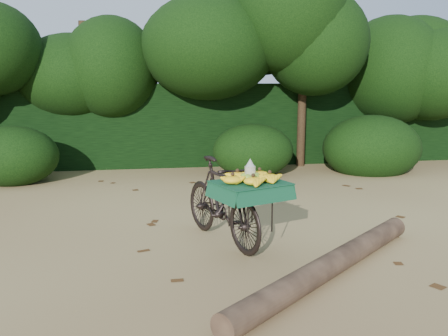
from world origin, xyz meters
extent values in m
plane|color=tan|center=(0.00, 0.00, 0.00)|extent=(80.00, 80.00, 0.00)
imported|color=black|center=(0.27, 0.49, 0.49)|extent=(1.01, 1.69, 0.98)
cube|color=black|center=(0.48, -0.07, 0.80)|extent=(0.48, 0.53, 0.02)
cube|color=#13492E|center=(0.48, -0.07, 0.82)|extent=(0.87, 0.80, 0.01)
ellipsoid|color=olive|center=(0.54, -0.05, 0.87)|extent=(0.09, 0.08, 0.10)
ellipsoid|color=olive|center=(0.48, -0.01, 0.87)|extent=(0.09, 0.08, 0.10)
ellipsoid|color=olive|center=(0.41, -0.06, 0.87)|extent=(0.09, 0.08, 0.10)
ellipsoid|color=olive|center=(0.44, -0.13, 0.87)|extent=(0.09, 0.08, 0.10)
ellipsoid|color=olive|center=(0.52, -0.12, 0.87)|extent=(0.09, 0.08, 0.10)
cylinder|color=#EAE5C6|center=(0.47, -0.06, 0.92)|extent=(0.11, 0.11, 0.15)
cylinder|color=brown|center=(1.15, -0.66, 0.11)|extent=(2.60, 2.21, 0.23)
cube|color=black|center=(0.00, 6.30, 0.90)|extent=(26.00, 1.80, 1.80)
camera|label=1|loc=(-0.57, -4.73, 1.84)|focal=38.00mm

